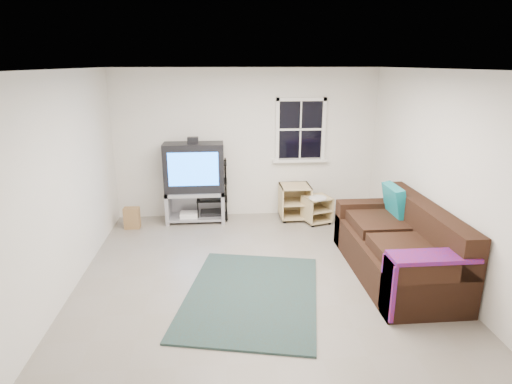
{
  "coord_description": "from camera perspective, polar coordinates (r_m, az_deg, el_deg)",
  "views": [
    {
      "loc": [
        -0.46,
        -5.12,
        2.67
      ],
      "look_at": [
        0.01,
        0.4,
        0.99
      ],
      "focal_mm": 30.0,
      "sensor_mm": 36.0,
      "label": 1
    }
  ],
  "objects": [
    {
      "name": "room",
      "position": [
        7.62,
        5.94,
        7.74
      ],
      "size": [
        4.6,
        4.62,
        4.6
      ],
      "color": "gray",
      "rests_on": "ground"
    },
    {
      "name": "tv_unit",
      "position": [
        7.4,
        -8.21,
        2.14
      ],
      "size": [
        1.01,
        0.5,
        1.48
      ],
      "color": "#9D9DA5",
      "rests_on": "ground"
    },
    {
      "name": "av_rack",
      "position": [
        7.54,
        -5.89,
        -0.25
      ],
      "size": [
        0.53,
        0.39,
        1.07
      ],
      "color": "black",
      "rests_on": "ground"
    },
    {
      "name": "side_table_left",
      "position": [
        7.63,
        5.13,
        -1.1
      ],
      "size": [
        0.52,
        0.52,
        0.61
      ],
      "rotation": [
        0.0,
        0.0,
        0.01
      ],
      "color": "tan",
      "rests_on": "ground"
    },
    {
      "name": "side_table_right",
      "position": [
        7.48,
        8.02,
        -2.02
      ],
      "size": [
        0.53,
        0.53,
        0.49
      ],
      "rotation": [
        0.0,
        0.0,
        0.3
      ],
      "color": "tan",
      "rests_on": "ground"
    },
    {
      "name": "sofa",
      "position": [
        5.88,
        18.5,
        -7.13
      ],
      "size": [
        1.0,
        2.26,
        1.04
      ],
      "color": "black",
      "rests_on": "ground"
    },
    {
      "name": "shag_rug",
      "position": [
        5.25,
        -0.59,
        -13.53
      ],
      "size": [
        1.94,
        2.38,
        0.02
      ],
      "primitive_type": "cube",
      "rotation": [
        0.0,
        0.0,
        -0.21
      ],
      "color": "#332416",
      "rests_on": "ground"
    },
    {
      "name": "paper_bag",
      "position": [
        7.46,
        -16.2,
        -3.34
      ],
      "size": [
        0.26,
        0.17,
        0.36
      ],
      "primitive_type": "cube",
      "rotation": [
        0.0,
        0.0,
        -0.03
      ],
      "color": "olive",
      "rests_on": "ground"
    }
  ]
}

